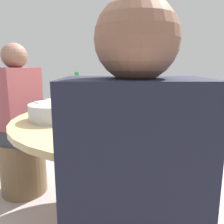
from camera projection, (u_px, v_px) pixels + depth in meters
ground at (121, 221)px, 1.61m from camera, size 8.00×8.00×0.00m
round_dining_table at (122, 131)px, 1.48m from camera, size 1.31×1.31×0.72m
rice_bowl at (55, 111)px, 1.39m from camera, size 0.31×0.31×0.11m
soup_bowl at (155, 126)px, 1.15m from camera, size 0.26×0.24×0.06m
dish_eggplant at (181, 117)px, 1.40m from camera, size 0.20×0.20×0.04m
dish_noodles at (119, 103)px, 1.89m from camera, size 0.24×0.24×0.04m
dish_shrimp at (156, 108)px, 1.69m from camera, size 0.21×0.21×0.04m
green_bottle at (78, 93)px, 1.76m from camera, size 0.07×0.07×0.26m
tea_cup_near at (78, 132)px, 1.04m from camera, size 0.06×0.06×0.06m
tea_cup_far at (175, 103)px, 1.80m from camera, size 0.07×0.07×0.06m
tea_cup_side at (50, 104)px, 1.73m from camera, size 0.06×0.06×0.07m
stool_for_diner_left at (23, 166)px, 1.94m from camera, size 0.36×0.36×0.44m
diner_left at (18, 102)px, 1.83m from camera, size 0.39×0.38×0.76m
diner_right at (134, 184)px, 0.59m from camera, size 0.40×0.41×0.76m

